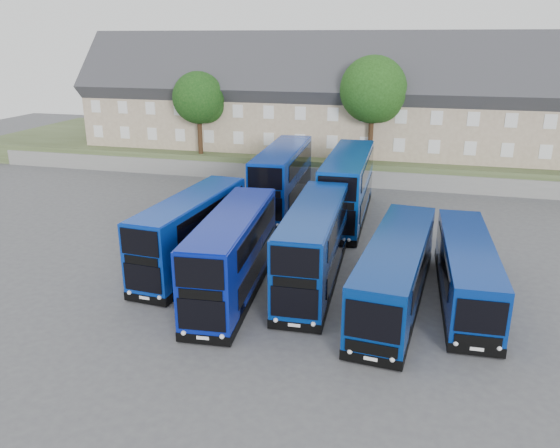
{
  "coord_description": "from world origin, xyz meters",
  "views": [
    {
      "loc": [
        6.32,
        -23.11,
        12.48
      ],
      "look_at": [
        -1.24,
        6.04,
        2.2
      ],
      "focal_mm": 35.0,
      "sensor_mm": 36.0,
      "label": 1
    }
  ],
  "objects_px": {
    "dd_front_mid": "(233,256)",
    "coach_east_a": "(395,273)",
    "tree_west": "(200,100)",
    "tree_mid": "(375,92)",
    "dd_front_left": "(192,234)"
  },
  "relations": [
    {
      "from": "tree_west",
      "to": "dd_front_mid",
      "type": "bearing_deg",
      "value": -64.55
    },
    {
      "from": "dd_front_mid",
      "to": "coach_east_a",
      "type": "height_order",
      "value": "dd_front_mid"
    },
    {
      "from": "dd_front_left",
      "to": "coach_east_a",
      "type": "distance_m",
      "value": 11.59
    },
    {
      "from": "tree_mid",
      "to": "tree_west",
      "type": "bearing_deg",
      "value": -178.21
    },
    {
      "from": "coach_east_a",
      "to": "dd_front_mid",
      "type": "bearing_deg",
      "value": -168.02
    },
    {
      "from": "coach_east_a",
      "to": "dd_front_left",
      "type": "bearing_deg",
      "value": 176.67
    },
    {
      "from": "dd_front_mid",
      "to": "coach_east_a",
      "type": "bearing_deg",
      "value": 2.19
    },
    {
      "from": "dd_front_mid",
      "to": "tree_west",
      "type": "xyz_separation_m",
      "value": [
        -11.46,
        24.08,
        4.99
      ]
    },
    {
      "from": "coach_east_a",
      "to": "tree_mid",
      "type": "distance_m",
      "value": 24.75
    },
    {
      "from": "tree_mid",
      "to": "dd_front_mid",
      "type": "bearing_deg",
      "value": -100.47
    },
    {
      "from": "dd_front_left",
      "to": "dd_front_mid",
      "type": "xyz_separation_m",
      "value": [
        3.41,
        -2.68,
        0.05
      ]
    },
    {
      "from": "dd_front_mid",
      "to": "tree_west",
      "type": "bearing_deg",
      "value": 110.97
    },
    {
      "from": "tree_west",
      "to": "tree_mid",
      "type": "xyz_separation_m",
      "value": [
        16.0,
        0.5,
        1.02
      ]
    },
    {
      "from": "dd_front_mid",
      "to": "coach_east_a",
      "type": "distance_m",
      "value": 8.11
    },
    {
      "from": "dd_front_left",
      "to": "dd_front_mid",
      "type": "distance_m",
      "value": 4.34
    }
  ]
}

